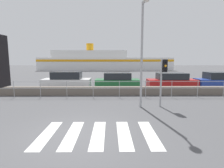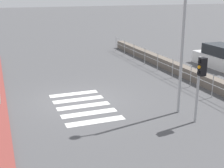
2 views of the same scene
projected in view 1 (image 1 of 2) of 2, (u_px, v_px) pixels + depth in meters
ground_plane at (77, 134)px, 6.11m from camera, size 160.00×160.00×0.00m
crosswalk at (98, 134)px, 6.11m from camera, size 4.05×2.40×0.01m
seawall at (94, 91)px, 12.96m from camera, size 24.26×0.55×0.61m
harbor_fence at (93, 86)px, 12.04m from camera, size 21.87×0.04×1.16m
traffic_light_far at (163, 72)px, 9.49m from camera, size 0.34×0.32×2.61m
streetlamp at (143, 42)px, 8.98m from camera, size 0.32×1.15×5.54m
ferry_boat at (102, 62)px, 44.38m from camera, size 32.61×6.50×6.65m
parked_car_white at (67, 81)px, 16.44m from camera, size 4.44×1.77×1.49m
parked_car_green at (117, 81)px, 16.50m from camera, size 4.15×1.78×1.39m
parked_car_red at (172, 81)px, 16.55m from camera, size 4.53×1.70×1.37m
parked_car_blue at (219, 81)px, 16.59m from camera, size 4.27×1.79×1.44m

